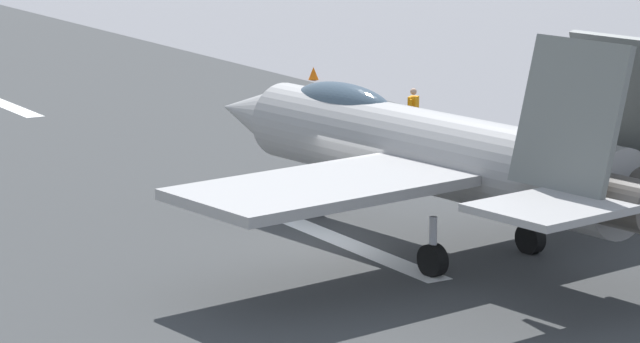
# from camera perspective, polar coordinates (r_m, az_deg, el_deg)

# --- Properties ---
(ground_plane) EXTENTS (400.00, 400.00, 0.00)m
(ground_plane) POSITION_cam_1_polar(r_m,az_deg,el_deg) (37.94, 0.81, -2.64)
(ground_plane) COLOR slate
(runway_strip) EXTENTS (240.00, 26.00, 0.02)m
(runway_strip) POSITION_cam_1_polar(r_m,az_deg,el_deg) (37.92, 0.83, -2.63)
(runway_strip) COLOR #393B3C
(runway_strip) RESTS_ON ground
(fighter_jet) EXTENTS (16.41, 15.16, 5.67)m
(fighter_jet) POSITION_cam_1_polar(r_m,az_deg,el_deg) (36.80, 4.15, 0.82)
(fighter_jet) COLOR gray
(fighter_jet) RESTS_ON ground
(crew_person) EXTENTS (0.50, 0.56, 1.72)m
(crew_person) POSITION_cam_1_polar(r_m,az_deg,el_deg) (51.35, 3.49, 2.16)
(crew_person) COLOR #1E2338
(crew_person) RESTS_ON ground
(marker_cone_far) EXTENTS (0.44, 0.44, 0.55)m
(marker_cone_far) POSITION_cam_1_polar(r_m,az_deg,el_deg) (64.75, -0.24, 3.68)
(marker_cone_far) COLOR orange
(marker_cone_far) RESTS_ON ground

